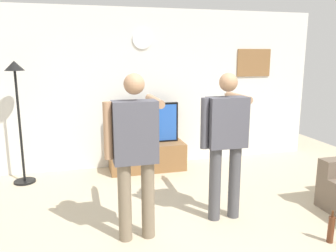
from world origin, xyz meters
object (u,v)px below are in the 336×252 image
object	(u,v)px
person_standing_nearer_lamp	(135,147)
beverage_bottle	(331,229)
floor_lamp	(17,97)
tv_stand	(147,156)
wall_clock	(142,39)
person_standing_nearer_couch	(226,137)
television	(146,123)
framed_picture	(254,63)

from	to	relation	value
person_standing_nearer_lamp	beverage_bottle	world-z (taller)	person_standing_nearer_lamp
floor_lamp	person_standing_nearer_lamp	xyz separation A→B (m)	(1.40, -2.04, -0.32)
floor_lamp	beverage_bottle	distance (m)	4.44
tv_stand	floor_lamp	xyz separation A→B (m)	(-1.95, -0.10, 1.09)
wall_clock	person_standing_nearer_couch	bearing A→B (deg)	-76.52
television	wall_clock	world-z (taller)	wall_clock
beverage_bottle	person_standing_nearer_lamp	bearing A→B (deg)	162.07
television	person_standing_nearer_lamp	size ratio (longest dim) A/B	0.63
person_standing_nearer_lamp	person_standing_nearer_couch	xyz separation A→B (m)	(1.09, 0.19, -0.01)
wall_clock	person_standing_nearer_couch	world-z (taller)	wall_clock
wall_clock	person_standing_nearer_couch	size ratio (longest dim) A/B	0.19
beverage_bottle	floor_lamp	bearing A→B (deg)	141.40
wall_clock	tv_stand	bearing A→B (deg)	-90.00
wall_clock	floor_lamp	xyz separation A→B (m)	(-1.95, -0.39, -0.87)
tv_stand	beverage_bottle	distance (m)	3.11
wall_clock	floor_lamp	size ratio (longest dim) A/B	0.18
tv_stand	wall_clock	world-z (taller)	wall_clock
framed_picture	person_standing_nearer_lamp	distance (m)	3.68
floor_lamp	person_standing_nearer_lamp	world-z (taller)	floor_lamp
framed_picture	person_standing_nearer_couch	bearing A→B (deg)	-124.57
television	framed_picture	world-z (taller)	framed_picture
television	person_standing_nearer_couch	bearing A→B (deg)	-74.95
tv_stand	television	distance (m)	0.57
floor_lamp	person_standing_nearer_lamp	size ratio (longest dim) A/B	1.05
tv_stand	person_standing_nearer_couch	xyz separation A→B (m)	(0.54, -1.96, 0.77)
television	beverage_bottle	xyz separation A→B (m)	(1.39, -2.82, -0.65)
television	person_standing_nearer_couch	xyz separation A→B (m)	(0.54, -2.01, 0.20)
tv_stand	person_standing_nearer_couch	world-z (taller)	person_standing_nearer_couch
television	floor_lamp	size ratio (longest dim) A/B	0.60
framed_picture	person_standing_nearer_couch	world-z (taller)	framed_picture
television	person_standing_nearer_lamp	world-z (taller)	person_standing_nearer_lamp
person_standing_nearer_couch	floor_lamp	bearing A→B (deg)	143.34
floor_lamp	person_standing_nearer_couch	bearing A→B (deg)	-36.66
wall_clock	framed_picture	world-z (taller)	wall_clock
television	beverage_bottle	world-z (taller)	television
tv_stand	wall_clock	xyz separation A→B (m)	(0.00, 0.29, 1.96)
wall_clock	floor_lamp	world-z (taller)	wall_clock
framed_picture	person_standing_nearer_couch	size ratio (longest dim) A/B	0.38
person_standing_nearer_couch	beverage_bottle	size ratio (longest dim) A/B	4.88
framed_picture	tv_stand	bearing A→B (deg)	-171.98
framed_picture	person_standing_nearer_lamp	size ratio (longest dim) A/B	0.38
framed_picture	floor_lamp	xyz separation A→B (m)	(-4.05, -0.40, -0.46)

